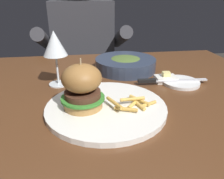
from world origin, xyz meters
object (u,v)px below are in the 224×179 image
(diner_person, at_px, (85,70))
(butter_dish, at_px, (166,78))
(bread_plate, at_px, (181,82))
(main_plate, at_px, (106,107))
(burger_sandwich, at_px, (82,86))
(wine_glass, at_px, (55,45))
(soup_bowl, at_px, (125,64))
(table_knife, at_px, (166,80))

(diner_person, bearing_deg, butter_dish, -68.14)
(diner_person, bearing_deg, bread_plate, -65.74)
(main_plate, bearing_deg, diner_person, 92.95)
(burger_sandwich, bearing_deg, main_plate, 0.32)
(wine_glass, bearing_deg, soup_bowl, 24.33)
(burger_sandwich, height_order, table_knife, burger_sandwich)
(butter_dish, height_order, soup_bowl, soup_bowl)
(main_plate, distance_m, table_knife, 0.26)
(wine_glass, xyz_separation_m, bread_plate, (0.41, -0.05, -0.13))
(bread_plate, height_order, soup_bowl, soup_bowl)
(main_plate, relative_size, wine_glass, 1.77)
(burger_sandwich, distance_m, table_knife, 0.32)
(main_plate, relative_size, soup_bowl, 1.34)
(wine_glass, height_order, diner_person, diner_person)
(butter_dish, bearing_deg, main_plate, -143.62)
(bread_plate, distance_m, soup_bowl, 0.23)
(main_plate, xyz_separation_m, bread_plate, (0.27, 0.14, -0.00))
(wine_glass, height_order, table_knife, wine_glass)
(bread_plate, xyz_separation_m, soup_bowl, (-0.16, 0.16, 0.02))
(butter_dish, bearing_deg, burger_sandwich, -149.65)
(bread_plate, relative_size, diner_person, 0.10)
(soup_bowl, height_order, diner_person, diner_person)
(burger_sandwich, bearing_deg, soup_bowl, 60.74)
(main_plate, bearing_deg, table_knife, 33.26)
(main_plate, relative_size, burger_sandwich, 2.45)
(main_plate, distance_m, wine_glass, 0.27)
(main_plate, distance_m, soup_bowl, 0.33)
(table_knife, xyz_separation_m, soup_bowl, (-0.11, 0.16, 0.01))
(bread_plate, relative_size, butter_dish, 1.71)
(burger_sandwich, height_order, butter_dish, burger_sandwich)
(wine_glass, distance_m, butter_dish, 0.39)
(wine_glass, distance_m, soup_bowl, 0.30)
(wine_glass, distance_m, diner_person, 0.73)
(main_plate, relative_size, table_knife, 1.33)
(table_knife, height_order, soup_bowl, soup_bowl)
(wine_glass, relative_size, diner_person, 0.15)
(burger_sandwich, relative_size, diner_person, 0.11)
(main_plate, height_order, soup_bowl, soup_bowl)
(soup_bowl, distance_m, diner_person, 0.59)
(butter_dish, bearing_deg, diner_person, 111.86)
(bread_plate, xyz_separation_m, butter_dish, (-0.04, 0.03, 0.01))
(main_plate, xyz_separation_m, soup_bowl, (0.11, 0.31, 0.02))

